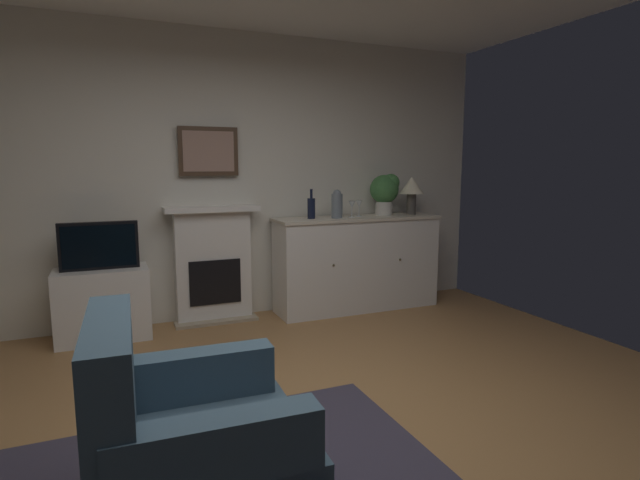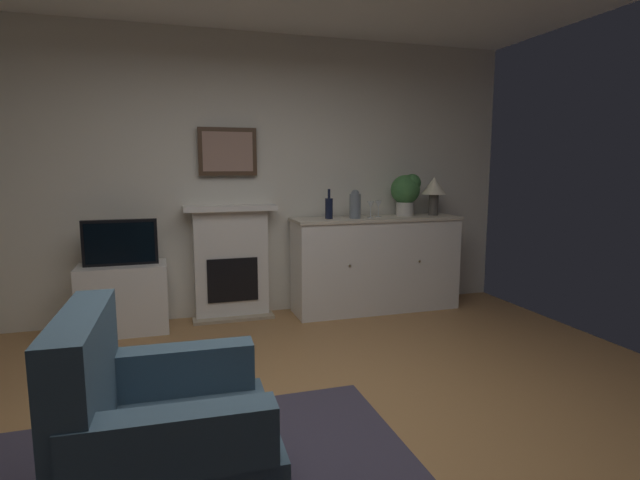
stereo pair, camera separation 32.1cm
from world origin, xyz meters
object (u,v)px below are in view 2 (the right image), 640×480
(wine_glass_left, at_px, (371,206))
(vase_decorative, at_px, (355,204))
(framed_picture, at_px, (228,152))
(wine_glass_center, at_px, (379,205))
(sideboard_cabinet, at_px, (376,264))
(table_lamp, at_px, (434,188))
(wine_bottle, at_px, (329,208))
(tv_set, at_px, (120,242))
(tv_cabinet, at_px, (124,298))
(armchair, at_px, (159,437))
(potted_plant_small, at_px, (406,191))
(fireplace_unit, at_px, (231,262))

(wine_glass_left, xyz_separation_m, vase_decorative, (-0.17, -0.01, 0.02))
(framed_picture, bearing_deg, wine_glass_left, -10.99)
(wine_glass_center, bearing_deg, sideboard_cabinet, -148.73)
(framed_picture, bearing_deg, sideboard_cabinet, -8.75)
(sideboard_cabinet, distance_m, wine_glass_center, 0.60)
(table_lamp, xyz_separation_m, wine_bottle, (-1.15, -0.00, -0.17))
(table_lamp, distance_m, wine_glass_left, 0.74)
(tv_set, bearing_deg, vase_decorative, -1.11)
(sideboard_cabinet, distance_m, tv_cabinet, 2.43)
(tv_set, bearing_deg, armchair, -83.08)
(wine_glass_left, height_order, potted_plant_small, potted_plant_small)
(fireplace_unit, relative_size, potted_plant_small, 2.56)
(vase_decorative, bearing_deg, potted_plant_small, 9.02)
(wine_glass_left, xyz_separation_m, tv_cabinet, (-2.34, 0.06, -0.78))
(wine_bottle, bearing_deg, tv_cabinet, 179.51)
(fireplace_unit, relative_size, wine_glass_center, 6.67)
(fireplace_unit, bearing_deg, potted_plant_small, -4.21)
(wine_glass_left, bearing_deg, tv_set, 179.18)
(wine_glass_center, relative_size, armchair, 0.18)
(wine_bottle, relative_size, potted_plant_small, 0.67)
(potted_plant_small, xyz_separation_m, armchair, (-2.45, -2.68, -0.83))
(tv_cabinet, bearing_deg, wine_glass_left, -1.39)
(wine_glass_center, bearing_deg, wine_glass_left, -152.55)
(wine_glass_center, distance_m, tv_set, 2.46)
(table_lamp, relative_size, tv_set, 0.65)
(table_lamp, relative_size, armchair, 0.43)
(wine_glass_center, relative_size, vase_decorative, 0.59)
(wine_bottle, bearing_deg, sideboard_cabinet, 0.16)
(vase_decorative, bearing_deg, table_lamp, 3.20)
(tv_set, bearing_deg, potted_plant_small, 1.11)
(wine_bottle, relative_size, vase_decorative, 1.03)
(table_lamp, bearing_deg, armchair, -136.14)
(armchair, bearing_deg, wine_bottle, 58.82)
(fireplace_unit, bearing_deg, wine_glass_left, -9.14)
(table_lamp, xyz_separation_m, tv_cabinet, (-3.06, 0.02, -0.93))
(wine_glass_center, relative_size, potted_plant_small, 0.38)
(wine_glass_center, bearing_deg, table_lamp, -1.44)
(fireplace_unit, xyz_separation_m, vase_decorative, (1.19, -0.23, 0.55))
(wine_bottle, bearing_deg, framed_picture, 166.57)
(wine_glass_left, distance_m, potted_plant_small, 0.46)
(fireplace_unit, bearing_deg, tv_set, -169.23)
(framed_picture, bearing_deg, wine_glass_center, -8.01)
(framed_picture, bearing_deg, tv_cabinet, -167.99)
(framed_picture, height_order, wine_glass_left, framed_picture)
(table_lamp, bearing_deg, wine_bottle, -179.93)
(fireplace_unit, relative_size, armchair, 1.20)
(fireplace_unit, distance_m, wine_bottle, 1.09)
(sideboard_cabinet, bearing_deg, fireplace_unit, 173.01)
(wine_bottle, xyz_separation_m, tv_cabinet, (-1.91, 0.02, -0.76))
(wine_bottle, xyz_separation_m, potted_plant_small, (0.85, 0.05, 0.15))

